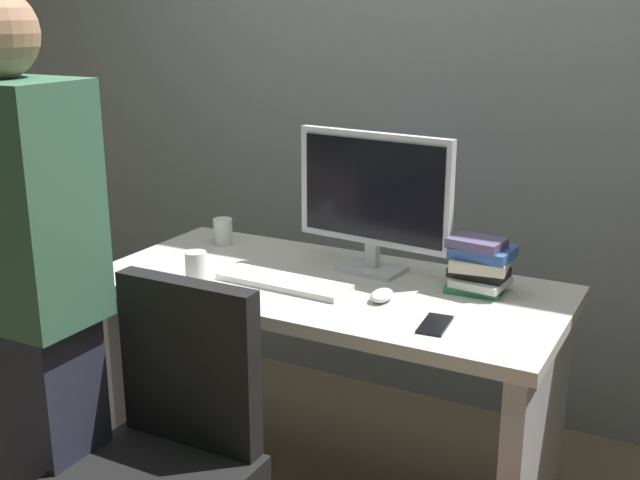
% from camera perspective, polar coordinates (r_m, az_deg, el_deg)
% --- Properties ---
extents(wall_back, '(6.40, 0.10, 3.00)m').
position_cam_1_polar(wall_back, '(3.13, 8.15, 14.75)').
color(wall_back, gray).
rests_on(wall_back, ground).
extents(desk, '(1.47, 0.69, 0.76)m').
position_cam_1_polar(desk, '(2.56, 0.53, -7.97)').
color(desk, beige).
rests_on(desk, ground).
extents(person_at_desk, '(0.40, 0.24, 1.64)m').
position_cam_1_polar(person_at_desk, '(2.10, -20.74, -5.36)').
color(person_at_desk, '#262838').
rests_on(person_at_desk, ground).
extents(monitor, '(0.54, 0.16, 0.46)m').
position_cam_1_polar(monitor, '(2.50, 3.89, 3.28)').
color(monitor, silver).
rests_on(monitor, desk).
extents(keyboard, '(0.43, 0.15, 0.02)m').
position_cam_1_polar(keyboard, '(2.44, -2.65, -3.07)').
color(keyboard, white).
rests_on(keyboard, desk).
extents(mouse, '(0.06, 0.10, 0.03)m').
position_cam_1_polar(mouse, '(2.32, 4.49, -4.01)').
color(mouse, white).
rests_on(mouse, desk).
extents(cup_near_keyboard, '(0.07, 0.07, 0.10)m').
position_cam_1_polar(cup_near_keyboard, '(2.50, -8.96, -1.91)').
color(cup_near_keyboard, white).
rests_on(cup_near_keyboard, desk).
extents(cup_by_monitor, '(0.07, 0.07, 0.10)m').
position_cam_1_polar(cup_by_monitor, '(2.87, -7.04, 0.61)').
color(cup_by_monitor, silver).
rests_on(cup_by_monitor, desk).
extents(book_stack, '(0.19, 0.17, 0.17)m').
position_cam_1_polar(book_stack, '(2.42, 11.46, -1.78)').
color(book_stack, '#338C59').
rests_on(book_stack, desk).
extents(cell_phone, '(0.08, 0.15, 0.01)m').
position_cam_1_polar(cell_phone, '(2.16, 8.32, -6.08)').
color(cell_phone, black).
rests_on(cell_phone, desk).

